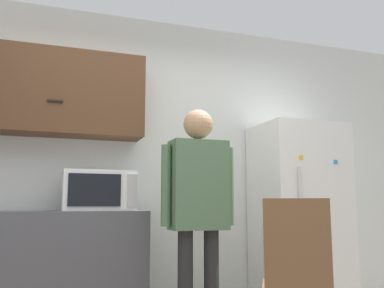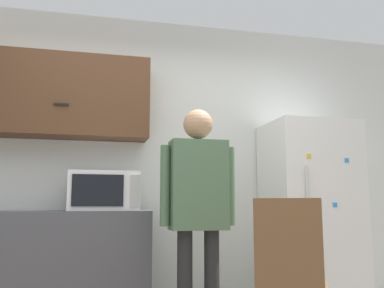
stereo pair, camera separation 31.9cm
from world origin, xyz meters
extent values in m
cube|color=silver|center=(0.00, 1.74, 1.35)|extent=(6.00, 0.06, 2.70)
cube|color=#4C4C51|center=(-1.09, 1.43, 0.46)|extent=(2.22, 0.56, 0.92)
cube|color=#51331E|center=(-1.09, 1.55, 1.88)|extent=(2.22, 0.32, 0.70)
cube|color=black|center=(-0.70, 1.38, 1.77)|extent=(0.12, 0.01, 0.01)
cube|color=white|center=(-0.35, 1.39, 1.08)|extent=(0.55, 0.36, 0.31)
cube|color=black|center=(-0.40, 1.21, 1.08)|extent=(0.39, 0.01, 0.24)
cube|color=#B2B2B2|center=(-0.11, 1.21, 1.08)|extent=(0.08, 0.01, 0.25)
cylinder|color=black|center=(0.22, 0.92, 0.39)|extent=(0.11, 0.11, 0.79)
cylinder|color=black|center=(0.42, 0.92, 0.39)|extent=(0.11, 0.11, 0.79)
cube|color=#4C6B4C|center=(0.32, 0.92, 1.11)|extent=(0.42, 0.22, 0.65)
sphere|color=tan|center=(0.32, 0.92, 1.57)|extent=(0.22, 0.22, 0.22)
cylinder|color=#4C6B4C|center=(0.07, 0.92, 1.11)|extent=(0.07, 0.07, 0.58)
cylinder|color=#4C6B4C|center=(0.57, 0.92, 1.11)|extent=(0.07, 0.07, 0.58)
cube|color=white|center=(1.48, 1.38, 0.85)|extent=(0.76, 0.63, 1.71)
cylinder|color=silver|center=(1.27, 1.05, 0.99)|extent=(0.02, 0.02, 0.60)
cube|color=#338CDB|center=(1.66, 1.06, 1.34)|extent=(0.04, 0.01, 0.04)
cube|color=#338CDB|center=(1.53, 1.06, 0.97)|extent=(0.04, 0.01, 0.04)
cube|color=yellow|center=(1.30, 1.06, 1.37)|extent=(0.04, 0.01, 0.04)
cube|color=brown|center=(0.65, 0.15, 0.74)|extent=(0.35, 0.23, 0.53)
camera|label=1|loc=(-0.76, -2.05, 0.96)|focal=40.00mm
camera|label=2|loc=(-0.46, -2.14, 0.96)|focal=40.00mm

